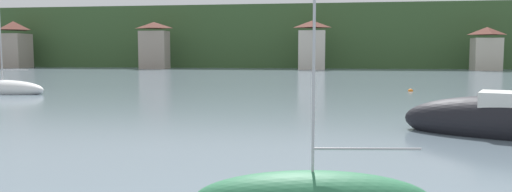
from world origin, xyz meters
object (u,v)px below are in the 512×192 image
(shore_building_eastcentral, at_px, (486,49))
(sailboat_far_7, at_px, (3,89))
(shore_building_west, at_px, (14,45))
(shore_building_central, at_px, (312,46))
(mooring_buoy_mid, at_px, (411,91))
(shore_building_westcentral, at_px, (154,46))

(shore_building_eastcentral, relative_size, sailboat_far_7, 0.70)
(shore_building_west, distance_m, shore_building_central, 57.80)
(shore_building_west, xyz_separation_m, mooring_buoy_mid, (67.35, -46.82, -4.38))
(shore_building_west, xyz_separation_m, shore_building_westcentral, (28.90, -0.77, -0.22))
(mooring_buoy_mid, bearing_deg, shore_building_westcentral, 129.86)
(shore_building_central, relative_size, shore_building_eastcentral, 1.19)
(shore_building_west, distance_m, shore_building_westcentral, 28.91)
(shore_building_central, xyz_separation_m, shore_building_eastcentral, (28.90, 0.06, -0.66))
(shore_building_west, distance_m, shore_building_eastcentral, 86.71)
(shore_building_west, height_order, sailboat_far_7, sailboat_far_7)
(shore_building_west, relative_size, shore_building_westcentral, 1.05)
(shore_building_westcentral, bearing_deg, mooring_buoy_mid, -50.14)
(shore_building_westcentral, xyz_separation_m, shore_building_central, (28.90, 0.11, -0.00))
(shore_building_central, bearing_deg, mooring_buoy_mid, -78.31)
(shore_building_eastcentral, relative_size, mooring_buoy_mid, 18.15)
(shore_building_westcentral, xyz_separation_m, mooring_buoy_mid, (38.45, -46.05, -4.16))
(shore_building_westcentral, relative_size, shore_building_central, 1.00)
(shore_building_westcentral, relative_size, mooring_buoy_mid, 21.55)
(shore_building_eastcentral, bearing_deg, shore_building_westcentral, -179.83)
(shore_building_central, xyz_separation_m, sailboat_far_7, (-20.97, -52.88, -3.83))
(shore_building_westcentral, height_order, sailboat_far_7, sailboat_far_7)
(shore_building_westcentral, height_order, shore_building_eastcentral, shore_building_westcentral)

